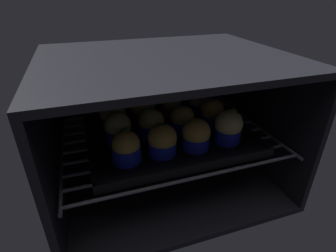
{
  "coord_description": "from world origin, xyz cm",
  "views": [
    {
      "loc": [
        -19.62,
        -37.36,
        50.08
      ],
      "look_at": [
        0.0,
        20.55,
        17.39
      ],
      "focal_mm": 28.24,
      "sensor_mm": 36.0,
      "label": 1
    }
  ],
  "objects": [
    {
      "name": "muffin_row2_col3",
      "position": [
        12.69,
        29.05,
        18.67
      ],
      "size": [
        6.45,
        6.45,
        7.61
      ],
      "color": "#1928B7",
      "rests_on": "baking_tray"
    },
    {
      "name": "muffin_row2_col2",
      "position": [
        3.89,
        29.41,
        18.92
      ],
      "size": [
        6.45,
        6.45,
        8.26
      ],
      "color": "red",
      "rests_on": "baking_tray"
    },
    {
      "name": "baking_tray",
      "position": [
        0.0,
        20.55,
        14.67
      ],
      "size": [
        41.63,
        33.16,
        2.2
      ],
      "color": "black",
      "rests_on": "oven_rack"
    },
    {
      "name": "muffin_row1_col0",
      "position": [
        -12.96,
        20.65,
        18.86
      ],
      "size": [
        6.6,
        6.6,
        7.93
      ],
      "color": "#1928B7",
      "rests_on": "baking_tray"
    },
    {
      "name": "muffin_row2_col1",
      "position": [
        -4.6,
        29.08,
        19.14
      ],
      "size": [
        7.06,
        7.06,
        8.38
      ],
      "color": "#1928B7",
      "rests_on": "baking_tray"
    },
    {
      "name": "muffin_row0_col2",
      "position": [
        4.08,
        11.84,
        18.64
      ],
      "size": [
        6.74,
        6.74,
        7.6
      ],
      "color": "#1928B7",
      "rests_on": "baking_tray"
    },
    {
      "name": "muffin_row0_col1",
      "position": [
        -4.28,
        11.95,
        18.66
      ],
      "size": [
        6.71,
        6.71,
        7.78
      ],
      "color": "#1928B7",
      "rests_on": "baking_tray"
    },
    {
      "name": "muffin_row1_col1",
      "position": [
        -4.37,
        20.91,
        18.61
      ],
      "size": [
        6.58,
        6.58,
        7.85
      ],
      "color": "#1928B7",
      "rests_on": "baking_tray"
    },
    {
      "name": "muffin_row0_col0",
      "position": [
        -12.66,
        11.83,
        18.63
      ],
      "size": [
        6.45,
        6.45,
        7.77
      ],
      "color": "#1928B7",
      "rests_on": "baking_tray"
    },
    {
      "name": "oven_cavity",
      "position": [
        0.0,
        26.25,
        17.0
      ],
      "size": [
        59.0,
        47.0,
        37.0
      ],
      "color": "black",
      "rests_on": "ground"
    },
    {
      "name": "muffin_row1_col3",
      "position": [
        12.82,
        20.76,
        18.91
      ],
      "size": [
        6.45,
        6.45,
        8.0
      ],
      "color": "#1928B7",
      "rests_on": "baking_tray"
    },
    {
      "name": "muffin_row0_col3",
      "position": [
        12.8,
        12.0,
        19.25
      ],
      "size": [
        6.9,
        6.9,
        8.77
      ],
      "color": "#1928B7",
      "rests_on": "baking_tray"
    },
    {
      "name": "muffin_row1_col2",
      "position": [
        3.95,
        20.36,
        18.52
      ],
      "size": [
        6.45,
        6.45,
        7.39
      ],
      "color": "#1928B7",
      "rests_on": "baking_tray"
    },
    {
      "name": "muffin_row2_col0",
      "position": [
        -13.08,
        28.66,
        19.0
      ],
      "size": [
        7.08,
        7.08,
        8.18
      ],
      "color": "#1928B7",
      "rests_on": "baking_tray"
    },
    {
      "name": "oven_rack",
      "position": [
        0.0,
        22.0,
        13.6
      ],
      "size": [
        54.8,
        42.0,
        0.8
      ],
      "color": "#51515B",
      "rests_on": "oven_cavity"
    }
  ]
}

